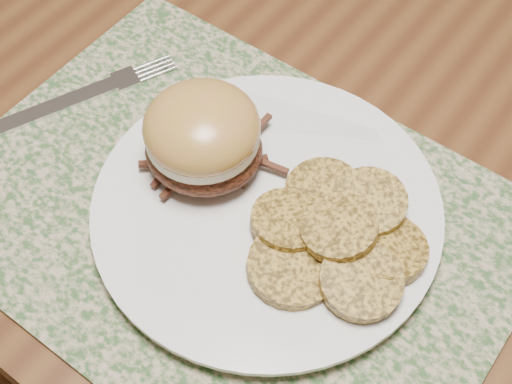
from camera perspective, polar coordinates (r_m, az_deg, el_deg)
placemat at (r=0.57m, az=-2.16°, el=-1.98°), size 0.45×0.33×0.00m
dinner_plate at (r=0.56m, az=0.86°, el=-1.39°), size 0.26×0.26×0.02m
pork_sandwich at (r=0.55m, az=-4.30°, el=4.47°), size 0.11×0.11×0.07m
roasted_potatoes at (r=0.54m, az=6.49°, el=-3.44°), size 0.15×0.17×0.04m
fork at (r=0.66m, az=-14.32°, el=7.20°), size 0.10×0.19×0.00m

